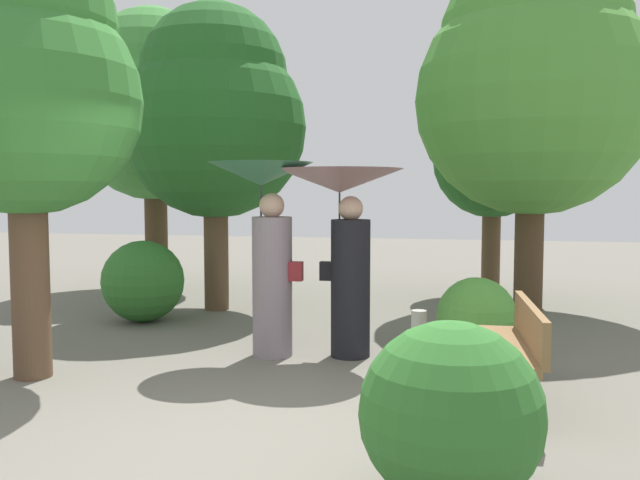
# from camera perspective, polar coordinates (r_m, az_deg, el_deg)

# --- Properties ---
(ground_plane) EXTENTS (40.00, 40.00, 0.00)m
(ground_plane) POSITION_cam_1_polar(r_m,az_deg,el_deg) (4.81, -7.64, -16.92)
(ground_plane) COLOR #6B665B
(person_left) EXTENTS (1.10, 1.10, 2.04)m
(person_left) POSITION_cam_1_polar(r_m,az_deg,el_deg) (6.88, -4.69, 1.17)
(person_left) COLOR gray
(person_left) RESTS_ON ground
(person_right) EXTENTS (1.33, 1.33, 1.97)m
(person_right) POSITION_cam_1_polar(r_m,az_deg,el_deg) (6.83, 2.07, 1.83)
(person_right) COLOR black
(person_right) RESTS_ON ground
(park_bench) EXTENTS (0.57, 1.52, 0.83)m
(park_bench) POSITION_cam_1_polar(r_m,az_deg,el_deg) (5.57, 16.22, -8.61)
(park_bench) COLOR #38383D
(park_bench) RESTS_ON ground
(tree_near_left) EXTENTS (2.11, 2.11, 4.10)m
(tree_near_left) POSITION_cam_1_polar(r_m,az_deg,el_deg) (6.67, -24.44, 12.81)
(tree_near_left) COLOR brown
(tree_near_left) RESTS_ON ground
(tree_near_right) EXTENTS (3.31, 3.31, 5.19)m
(tree_near_right) POSITION_cam_1_polar(r_m,az_deg,el_deg) (9.98, 18.07, 13.10)
(tree_near_right) COLOR #4C3823
(tree_near_right) RESTS_ON ground
(tree_mid_left) EXTENTS (2.84, 2.84, 4.94)m
(tree_mid_left) POSITION_cam_1_polar(r_m,az_deg,el_deg) (12.10, -14.28, 11.30)
(tree_mid_left) COLOR #4C3823
(tree_mid_left) RESTS_ON ground
(tree_mid_right) EXTENTS (1.95, 1.95, 3.67)m
(tree_mid_right) POSITION_cam_1_polar(r_m,az_deg,el_deg) (11.23, 14.84, 7.82)
(tree_mid_right) COLOR brown
(tree_mid_right) RESTS_ON ground
(tree_far_back) EXTENTS (2.65, 2.65, 4.44)m
(tree_far_back) POSITION_cam_1_polar(r_m,az_deg,el_deg) (9.74, -9.18, 11.02)
(tree_far_back) COLOR brown
(tree_far_back) RESTS_ON ground
(bush_path_left) EXTENTS (1.03, 1.03, 1.03)m
(bush_path_left) POSITION_cam_1_polar(r_m,az_deg,el_deg) (3.80, 11.33, -14.61)
(bush_path_left) COLOR #2D6B28
(bush_path_left) RESTS_ON ground
(bush_path_right) EXTENTS (1.09, 1.09, 1.09)m
(bush_path_right) POSITION_cam_1_polar(r_m,az_deg,el_deg) (9.04, -15.18, -3.49)
(bush_path_right) COLOR #2D6B28
(bush_path_right) RESTS_ON ground
(bush_behind_bench) EXTENTS (0.84, 0.84, 0.84)m
(bush_behind_bench) POSITION_cam_1_polar(r_m,az_deg,el_deg) (7.13, 13.50, -6.52)
(bush_behind_bench) COLOR #4C9338
(bush_behind_bench) RESTS_ON ground
(path_marker_post) EXTENTS (0.12, 0.12, 0.82)m
(path_marker_post) POSITION_cam_1_polar(r_m,az_deg,el_deg) (5.23, 8.58, -10.50)
(path_marker_post) COLOR gray
(path_marker_post) RESTS_ON ground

